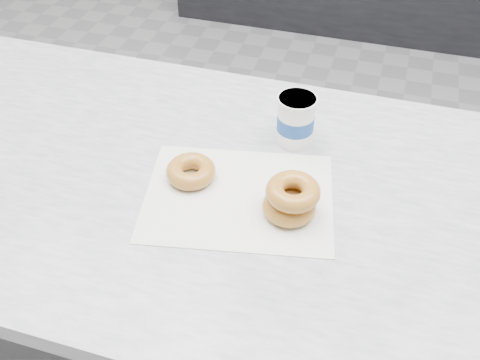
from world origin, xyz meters
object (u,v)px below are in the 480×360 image
Objects in this scene: donut_single at (191,171)px; donut_stack at (291,199)px; counter at (271,330)px; coffee_cup at (296,120)px.

donut_stack is at bearing -10.00° from donut_single.
counter is 29.05× the size of coffee_cup.
donut_stack is (0.02, -0.04, 0.48)m from counter.
coffee_cup reaches higher than donut_single.
donut_single is at bearing -126.33° from coffee_cup.
donut_stack is 0.21m from coffee_cup.
coffee_cup is at bearing 100.39° from donut_stack.
donut_single is 0.23m from coffee_cup.
counter is 0.53m from coffee_cup.
counter is 29.13× the size of donut_stack.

